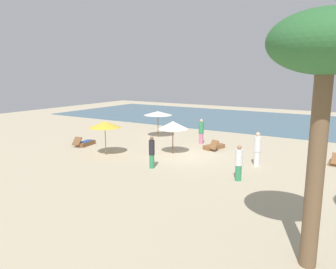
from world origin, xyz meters
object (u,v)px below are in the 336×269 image
umbrella_1 (105,125)px  person_3 (152,152)px  person_1 (257,149)px  lounger_1 (85,143)px  palm_1 (326,52)px  lounger_2 (214,147)px  person_0 (239,163)px  umbrella_3 (158,113)px  umbrella_2 (173,125)px  person_2 (201,131)px

umbrella_1 → person_3: bearing=-11.2°
person_1 → person_3: size_ratio=1.09×
lounger_1 → palm_1: bearing=-24.4°
umbrella_1 → lounger_1: size_ratio=1.20×
lounger_2 → person_1: 4.41m
person_0 → palm_1: 8.25m
umbrella_3 → palm_1: 18.36m
umbrella_2 → umbrella_3: size_ratio=0.92×
person_3 → palm_1: palm_1 is taller
umbrella_3 → person_2: bearing=-7.2°
person_2 → person_3: bearing=-86.4°
lounger_2 → palm_1: 14.27m
person_2 → lounger_1: bearing=-144.0°
lounger_1 → umbrella_2: bearing=11.3°
person_3 → umbrella_1: bearing=168.8°
umbrella_3 → person_0: size_ratio=1.31×
lounger_1 → person_1: (11.73, 1.41, 0.77)m
umbrella_1 → umbrella_3: umbrella_1 is taller
umbrella_3 → lounger_2: bearing=-15.4°
lounger_2 → person_1: (3.61, -2.42, 0.78)m
umbrella_2 → palm_1: bearing=-42.3°
umbrella_2 → palm_1: 12.97m
umbrella_1 → person_2: (3.61, 6.03, -1.02)m
umbrella_2 → person_1: bearing=1.3°
umbrella_1 → person_1: bearing=16.7°
lounger_1 → lounger_2: 8.98m
person_0 → person_2: bearing=128.6°
person_3 → palm_1: 10.96m
lounger_1 → person_3: (7.09, -1.99, 0.70)m
person_2 → person_3: person_2 is taller
lounger_2 → person_2: person_2 is taller
person_0 → person_3: 4.65m
umbrella_1 → lounger_1: bearing=158.8°
umbrella_3 → palm_1: (13.03, -12.44, 3.58)m
person_3 → person_0: bearing=6.3°
umbrella_1 → umbrella_2: size_ratio=1.02×
lounger_2 → lounger_1: bearing=-154.8°
umbrella_2 → lounger_2: bearing=56.4°
umbrella_2 → person_0: (5.28, -2.77, -0.97)m
umbrella_3 → lounger_1: size_ratio=1.27×
person_1 → palm_1: 10.39m
umbrella_3 → person_0: (9.11, -6.83, -1.04)m
person_1 → palm_1: bearing=-65.3°
umbrella_1 → person_3: 4.24m
umbrella_1 → umbrella_3: (-0.45, 6.54, -0.01)m
palm_1 → person_2: bearing=126.9°
umbrella_2 → umbrella_3: (-3.82, 4.07, 0.08)m
umbrella_2 → umbrella_1: bearing=-143.8°
umbrella_3 → person_2: size_ratio=1.25×
palm_1 → lounger_2: bearing=124.5°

